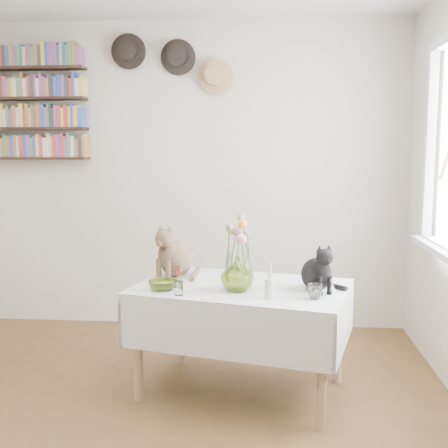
# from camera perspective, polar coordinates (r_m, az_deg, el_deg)

# --- Properties ---
(room) EXTENTS (4.08, 4.58, 2.58)m
(room) POSITION_cam_1_polar(r_m,az_deg,el_deg) (2.51, -15.93, 2.12)
(room) COLOR brown
(room) RESTS_ON ground
(dining_table) EXTENTS (1.40, 1.08, 0.66)m
(dining_table) POSITION_cam_1_polar(r_m,az_deg,el_deg) (3.43, 1.82, -8.94)
(dining_table) COLOR white
(dining_table) RESTS_ON room
(tabby_cat) EXTENTS (0.34, 0.37, 0.35)m
(tabby_cat) POSITION_cam_1_polar(r_m,az_deg,el_deg) (3.63, -4.87, -2.52)
(tabby_cat) COLOR brown
(tabby_cat) RESTS_ON dining_table
(black_cat) EXTENTS (0.27, 0.30, 0.29)m
(black_cat) POSITION_cam_1_polar(r_m,az_deg,el_deg) (3.30, 9.36, -4.19)
(black_cat) COLOR black
(black_cat) RESTS_ON dining_table
(flower_vase) EXTENTS (0.24, 0.24, 0.20)m
(flower_vase) POSITION_cam_1_polar(r_m,az_deg,el_deg) (3.25, 1.36, -5.08)
(flower_vase) COLOR #A5C049
(flower_vase) RESTS_ON dining_table
(green_bowl) EXTENTS (0.24, 0.24, 0.05)m
(green_bowl) POSITION_cam_1_polar(r_m,az_deg,el_deg) (3.30, -6.19, -6.20)
(green_bowl) COLOR #A5C049
(green_bowl) RESTS_ON dining_table
(drinking_glass) EXTENTS (0.12, 0.12, 0.08)m
(drinking_glass) POSITION_cam_1_polar(r_m,az_deg,el_deg) (3.12, 9.24, -6.79)
(drinking_glass) COLOR white
(drinking_glass) RESTS_ON dining_table
(candlestick) EXTENTS (0.05, 0.05, 0.20)m
(candlestick) POSITION_cam_1_polar(r_m,az_deg,el_deg) (3.10, 4.65, -6.39)
(candlestick) COLOR white
(candlestick) RESTS_ON dining_table
(berry_jar) EXTENTS (0.05, 0.05, 0.20)m
(berry_jar) POSITION_cam_1_polar(r_m,az_deg,el_deg) (3.16, -4.62, -5.66)
(berry_jar) COLOR white
(berry_jar) RESTS_ON dining_table
(porcelain_figurine) EXTENTS (0.05, 0.05, 0.09)m
(porcelain_figurine) POSITION_cam_1_polar(r_m,az_deg,el_deg) (3.24, 10.92, -6.34)
(porcelain_figurine) COLOR white
(porcelain_figurine) RESTS_ON dining_table
(flower_bouquet) EXTENTS (0.17, 0.13, 0.39)m
(flower_bouquet) POSITION_cam_1_polar(r_m,az_deg,el_deg) (3.21, 1.40, -0.87)
(flower_bouquet) COLOR #4C7233
(flower_bouquet) RESTS_ON flower_vase
(bookshelf_unit) EXTENTS (1.00, 0.16, 0.91)m
(bookshelf_unit) POSITION_cam_1_polar(r_m,az_deg,el_deg) (4.93, -19.54, 11.47)
(bookshelf_unit) COLOR black
(bookshelf_unit) RESTS_ON room
(wall_hats) EXTENTS (0.98, 0.09, 0.48)m
(wall_hats) POSITION_cam_1_polar(r_m,az_deg,el_deg) (4.64, -5.16, 16.16)
(wall_hats) COLOR black
(wall_hats) RESTS_ON room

